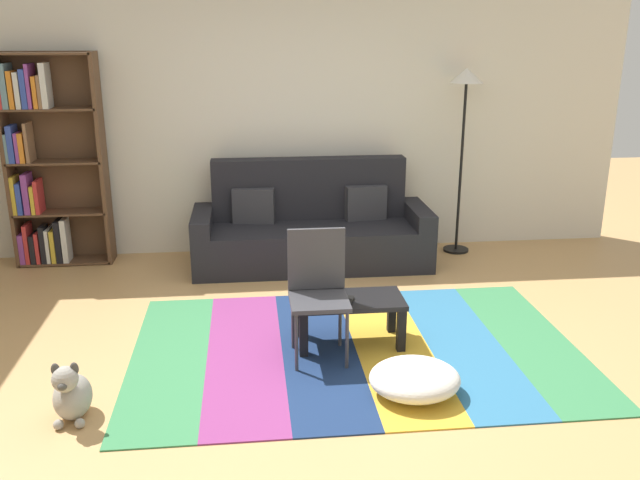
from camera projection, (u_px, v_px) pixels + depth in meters
The scene contains 11 objects.
ground_plane at pixel (319, 359), 4.73m from camera, with size 14.00×14.00×0.00m, color tan.
back_wall at pixel (292, 118), 6.74m from camera, with size 6.80×0.10×2.70m, color silver.
rug at pixel (356, 349), 4.85m from camera, with size 3.18×2.12×0.01m.
couch at pixel (311, 230), 6.56m from camera, with size 2.26×0.80×1.00m.
bookshelf at pixel (45, 165), 6.38m from camera, with size 0.90×0.28×2.01m.
coffee_table at pixel (350, 307), 4.86m from camera, with size 0.78×0.40×0.35m.
pouf at pixel (415, 379), 4.23m from camera, with size 0.58×0.52×0.21m, color white.
dog at pixel (71, 394), 3.96m from camera, with size 0.22×0.35×0.40m.
standing_lamp at pixel (465, 100), 6.55m from camera, with size 0.32×0.32×1.85m.
tv_remote at pixel (350, 301), 4.77m from camera, with size 0.04×0.15×0.02m, color black.
folding_chair at pixel (318, 283), 4.65m from camera, with size 0.40×0.40×0.90m.
Camera 1 is at (-0.46, -4.23, 2.22)m, focal length 37.86 mm.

